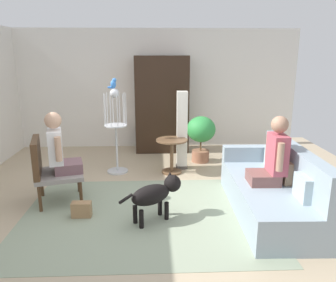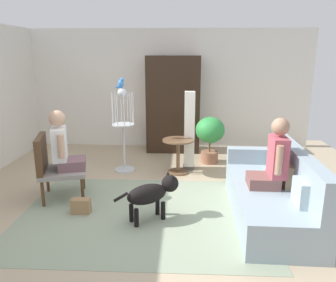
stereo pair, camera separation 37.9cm
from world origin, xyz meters
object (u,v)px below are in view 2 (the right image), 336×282
Objects in this scene: potted_plant at (210,134)px; couch at (273,193)px; person_on_armchair at (63,145)px; parrot at (121,83)px; armchair at (53,163)px; column_lamp at (189,131)px; person_on_couch at (274,159)px; bird_cage_stand at (123,132)px; armoire_cabinet at (173,104)px; dog at (153,193)px; handbag at (81,206)px; round_end_table at (178,152)px.

couch is at bearing -73.31° from potted_plant.
parrot is (0.63, 1.15, 0.76)m from person_on_armchair.
person_on_armchair is at bearing 15.55° from armchair.
person_on_couch is at bearing -61.10° from column_lamp.
parrot is at bearing -180.00° from bird_cage_stand.
parrot is (-0.01, -0.00, 0.82)m from bird_cage_stand.
person_on_couch is at bearing -66.22° from armoire_cabinet.
armoire_cabinet is (1.45, 2.50, 0.22)m from person_on_armchair.
armchair is 2.96m from person_on_couch.
person_on_couch is 2.80m from parrot.
potted_plant is 0.63× the size of column_lamp.
dog is 3.08× the size of handbag.
armoire_cabinet is at bearing 131.36° from potted_plant.
dog is (-1.46, -0.13, -0.41)m from person_on_couch.
parrot is 1.90m from potted_plant.
couch is 2.46m from handbag.
couch is 1.47× the size of column_lamp.
person_on_armchair is 1.32m from bird_cage_stand.
bird_cage_stand reaches higher than person_on_couch.
parrot is (-2.14, 1.63, 0.77)m from person_on_couch.
potted_plant reaches higher than couch.
armchair is 1.10× the size of person_on_armchair.
person_on_couch is 1.15× the size of dog.
armoire_cabinet reaches higher than round_end_table.
bird_cage_stand reaches higher than person_on_armchair.
dog is 0.98m from handbag.
parrot is 0.09× the size of armoire_cabinet.
column_lamp is (0.47, 1.92, 0.33)m from dog.
person_on_couch is at bearing -8.52° from armchair.
handbag is (-0.94, 0.11, -0.26)m from dog.
bird_cage_stand is (-0.66, 1.76, 0.36)m from dog.
person_on_armchair is 1.52m from parrot.
parrot is 0.19× the size of potted_plant.
armoire_cabinet is (-0.32, 1.19, 0.30)m from column_lamp.
person_on_couch is 0.62× the size of column_lamp.
armchair is at bearing 138.56° from handbag.
parrot is 2.20m from handbag.
armchair is at bearing 171.48° from person_on_couch.
parrot is (0.78, 1.20, 1.02)m from armchair.
dog is 0.38× the size of armoire_cabinet.
handbag is (-1.09, -3.00, -0.89)m from armoire_cabinet.
bird_cage_stand is at bearing 110.68° from dog.
round_end_table is 0.30× the size of armoire_cabinet.
person_on_couch reaches higher than handbag.
person_on_couch is at bearing -74.63° from potted_plant.
armoire_cabinet is 8.11× the size of handbag.
parrot reaches higher than column_lamp.
round_end_table is (1.58, 1.09, -0.40)m from person_on_armchair.
round_end_table is 0.79× the size of dog.
bird_cage_stand is (-0.95, 0.07, 0.34)m from round_end_table.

